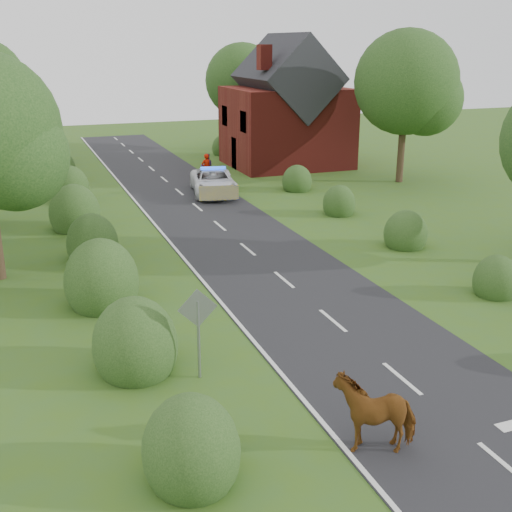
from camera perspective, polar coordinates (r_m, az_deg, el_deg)
name	(u,v)px	position (r m, az deg, el deg)	size (l,w,h in m)	color
ground	(402,379)	(17.77, 12.83, -10.62)	(120.00, 120.00, 0.00)	#395F27
road	(226,231)	(30.40, -2.67, 2.20)	(6.00, 70.00, 0.02)	black
road_markings	(206,247)	(28.05, -4.46, 0.80)	(4.96, 70.00, 0.01)	white
hedgerow_left	(94,252)	(25.79, -14.24, 0.36)	(2.75, 50.41, 3.00)	#1D3D17
hedgerow_right	(390,227)	(29.68, 11.86, 2.51)	(2.10, 45.78, 2.10)	#1D3D17
tree_right_b	(411,87)	(41.78, 13.63, 14.42)	(6.56, 6.40, 9.40)	#332316
tree_right_c	(246,84)	(53.90, -0.89, 15.07)	(6.15, 6.00, 8.58)	#332316
road_sign	(198,320)	(16.76, -5.17, -5.73)	(1.06, 0.08, 2.53)	gray
house	(286,112)	(46.83, 2.73, 12.63)	(8.00, 7.40, 9.17)	maroon
cow	(374,415)	(14.75, 10.49, -13.69)	(1.07, 2.03, 1.44)	brown
police_van	(213,182)	(37.98, -3.81, 6.60)	(3.38, 5.67, 1.62)	silver
pedestrian_red	(206,168)	(41.51, -4.46, 7.82)	(0.65, 0.43, 1.79)	#B41604
pedestrian_purple	(207,166)	(42.39, -4.38, 7.96)	(0.81, 0.63, 1.66)	#47225A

